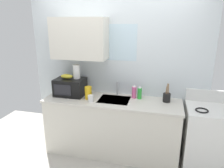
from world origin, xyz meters
TOP-DOWN VIEW (x-y plane):
  - kitchen_wall_assembly at (-0.10, 0.31)m, footprint 2.84×0.42m
  - counter_unit at (0.00, 0.00)m, footprint 2.07×0.63m
  - sink_faucet at (0.03, 0.24)m, footprint 0.03×0.03m
  - stove_range at (1.38, 0.00)m, footprint 0.60×0.60m
  - microwave at (-0.70, 0.05)m, footprint 0.46×0.35m
  - banana_bunch at (-0.75, 0.05)m, footprint 0.20×0.11m
  - paper_towel_roll at (-0.60, 0.10)m, footprint 0.11×0.11m
  - dish_soap_bottle_pink at (0.31, 0.17)m, footprint 0.07×0.07m
  - dish_soap_bottle_green at (0.40, 0.15)m, footprint 0.06×0.06m
  - cereal_canister at (-0.36, -0.05)m, footprint 0.10×0.10m
  - mug_white at (-0.29, -0.14)m, footprint 0.08×0.08m
  - utensil_crock at (0.80, 0.12)m, footprint 0.11×0.11m

SIDE VIEW (x-z plane):
  - stove_range at x=1.38m, z-range -0.08..1.00m
  - counter_unit at x=0.00m, z-range 0.01..0.91m
  - mug_white at x=-0.29m, z-range 0.90..0.99m
  - utensil_crock at x=0.80m, z-range 0.83..1.11m
  - dish_soap_bottle_green at x=0.40m, z-range 0.89..1.10m
  - cereal_canister at x=-0.36m, z-range 0.90..1.10m
  - dish_soap_bottle_pink at x=0.31m, z-range 0.89..1.11m
  - sink_faucet at x=0.03m, z-range 0.90..1.11m
  - microwave at x=-0.70m, z-range 0.90..1.17m
  - banana_bunch at x=-0.75m, z-range 1.17..1.24m
  - paper_towel_roll at x=-0.60m, z-range 1.17..1.39m
  - kitchen_wall_assembly at x=-0.10m, z-range 0.11..2.61m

